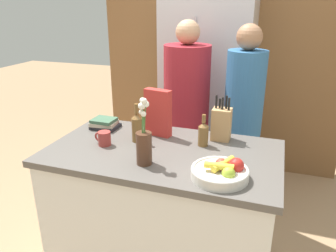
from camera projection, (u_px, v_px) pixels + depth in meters
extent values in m
cube|color=silver|center=(163.00, 216.00, 2.16)|extent=(1.35, 0.77, 0.89)
cube|color=#56514C|center=(163.00, 153.00, 2.00)|extent=(1.41, 0.80, 0.04)
cube|color=brown|center=(221.00, 49.00, 3.49)|extent=(2.61, 0.12, 2.60)
cube|color=#B7B7BC|center=(207.00, 84.00, 3.29)|extent=(0.85, 0.60, 2.01)
cylinder|color=#B7B7BC|center=(193.00, 80.00, 2.99)|extent=(0.02, 0.02, 1.10)
cylinder|color=silver|center=(220.00, 174.00, 1.66)|extent=(0.29, 0.29, 0.05)
torus|color=silver|center=(220.00, 170.00, 1.66)|extent=(0.29, 0.29, 0.02)
sphere|color=#99B233|center=(228.00, 173.00, 1.60)|extent=(0.07, 0.07, 0.07)
sphere|color=red|center=(221.00, 165.00, 1.69)|extent=(0.07, 0.07, 0.07)
sphere|color=red|center=(236.00, 166.00, 1.66)|extent=(0.08, 0.08, 0.08)
cylinder|color=yellow|center=(223.00, 164.00, 1.67)|extent=(0.10, 0.17, 0.03)
cylinder|color=yellow|center=(219.00, 166.00, 1.62)|extent=(0.15, 0.04, 0.03)
cube|color=tan|center=(221.00, 124.00, 2.11)|extent=(0.12, 0.10, 0.21)
cylinder|color=black|center=(216.00, 102.00, 2.08)|extent=(0.01, 0.01, 0.09)
cylinder|color=black|center=(220.00, 104.00, 2.08)|extent=(0.01, 0.01, 0.07)
cylinder|color=black|center=(222.00, 104.00, 2.05)|extent=(0.01, 0.01, 0.09)
cylinder|color=black|center=(226.00, 103.00, 2.07)|extent=(0.01, 0.01, 0.09)
cylinder|color=black|center=(229.00, 105.00, 2.04)|extent=(0.01, 0.01, 0.09)
cylinder|color=#4C2D1E|center=(144.00, 148.00, 1.79)|extent=(0.09, 0.09, 0.18)
cylinder|color=#477538|center=(144.00, 117.00, 1.72)|extent=(0.01, 0.02, 0.18)
sphere|color=white|center=(144.00, 101.00, 1.69)|extent=(0.03, 0.03, 0.03)
cylinder|color=#477538|center=(145.00, 119.00, 1.73)|extent=(0.02, 0.02, 0.16)
sphere|color=white|center=(146.00, 104.00, 1.71)|extent=(0.04, 0.04, 0.04)
cylinder|color=#477538|center=(143.00, 117.00, 1.73)|extent=(0.02, 0.01, 0.18)
sphere|color=white|center=(142.00, 100.00, 1.70)|extent=(0.03, 0.03, 0.03)
cylinder|color=#477538|center=(142.00, 122.00, 1.74)|extent=(0.01, 0.01, 0.12)
sphere|color=white|center=(141.00, 112.00, 1.72)|extent=(0.03, 0.03, 0.03)
cylinder|color=#477538|center=(142.00, 120.00, 1.73)|extent=(0.01, 0.01, 0.15)
sphere|color=white|center=(142.00, 106.00, 1.70)|extent=(0.04, 0.04, 0.04)
cylinder|color=#477538|center=(144.00, 124.00, 1.73)|extent=(0.01, 0.01, 0.11)
sphere|color=white|center=(144.00, 114.00, 1.71)|extent=(0.03, 0.03, 0.03)
cube|color=red|center=(158.00, 113.00, 2.16)|extent=(0.19, 0.09, 0.31)
cylinder|color=#99332D|center=(104.00, 138.00, 2.04)|extent=(0.08, 0.08, 0.09)
torus|color=#99332D|center=(99.00, 137.00, 2.06)|extent=(0.06, 0.02, 0.06)
cube|color=#232328|center=(106.00, 126.00, 2.34)|extent=(0.19, 0.15, 0.02)
cube|color=#B7A88E|center=(104.00, 123.00, 2.33)|extent=(0.19, 0.16, 0.02)
cube|color=#3D6047|center=(104.00, 120.00, 2.31)|extent=(0.16, 0.14, 0.02)
cylinder|color=brown|center=(137.00, 130.00, 2.09)|extent=(0.07, 0.07, 0.16)
cone|color=brown|center=(137.00, 116.00, 2.06)|extent=(0.07, 0.07, 0.03)
cylinder|color=brown|center=(136.00, 109.00, 2.04)|extent=(0.03, 0.03, 0.07)
cylinder|color=brown|center=(203.00, 136.00, 2.03)|extent=(0.06, 0.06, 0.13)
cone|color=brown|center=(204.00, 125.00, 2.00)|extent=(0.06, 0.06, 0.02)
cylinder|color=brown|center=(204.00, 119.00, 1.99)|extent=(0.02, 0.02, 0.05)
cube|color=#383842|center=(185.00, 165.00, 2.94)|extent=(0.33, 0.25, 0.79)
cylinder|color=maroon|center=(187.00, 86.00, 2.68)|extent=(0.38, 0.38, 0.66)
sphere|color=tan|center=(188.00, 32.00, 2.53)|extent=(0.19, 0.19, 0.19)
cube|color=#383842|center=(238.00, 176.00, 2.76)|extent=(0.27, 0.23, 0.79)
cylinder|color=#2D6093|center=(245.00, 94.00, 2.50)|extent=(0.30, 0.30, 0.65)
sphere|color=#996B4C|center=(249.00, 37.00, 2.35)|extent=(0.19, 0.19, 0.19)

